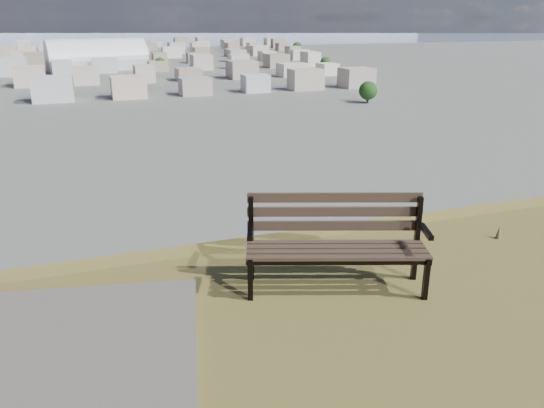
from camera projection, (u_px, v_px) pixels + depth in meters
name	position (u px, v px, depth m)	size (l,w,h in m)	color
park_bench	(336.00, 238.00, 5.56)	(1.95, 1.18, 0.98)	#3A2E21
arena	(97.00, 60.00, 296.06)	(55.26, 29.91, 22.16)	beige
city_blocks	(81.00, 55.00, 360.92)	(395.00, 361.00, 7.00)	beige
city_trees	(31.00, 63.00, 285.10)	(406.52, 387.20, 9.98)	#322119
bay_water	(76.00, 37.00, 811.24)	(2400.00, 700.00, 0.12)	gray
far_hills	(46.00, 19.00, 1230.31)	(2050.00, 340.00, 60.00)	#A1B0C8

